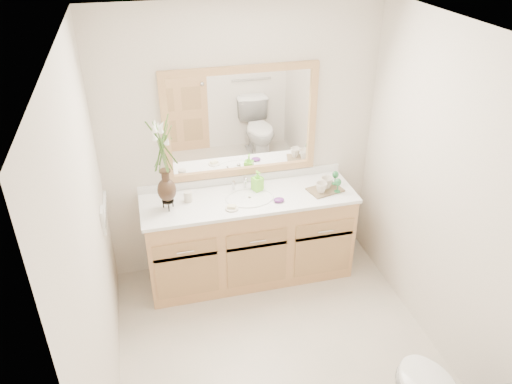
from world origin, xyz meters
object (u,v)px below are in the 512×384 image
object	(u,v)px
soap_bottle	(257,182)
tray	(325,190)
tumbler	(188,197)
flower_vase	(163,154)

from	to	relation	value
soap_bottle	tray	distance (m)	0.60
tumbler	soap_bottle	xyz separation A→B (m)	(0.61, 0.04, 0.04)
flower_vase	tumbler	distance (m)	0.49
flower_vase	soap_bottle	distance (m)	0.90
flower_vase	tray	xyz separation A→B (m)	(1.35, -0.04, -0.49)
tumbler	soap_bottle	size ratio (longest dim) A/B	0.55
tumbler	soap_bottle	distance (m)	0.61
flower_vase	tumbler	xyz separation A→B (m)	(0.17, 0.08, -0.45)
soap_bottle	tray	size ratio (longest dim) A/B	0.57
tumbler	tray	distance (m)	1.19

